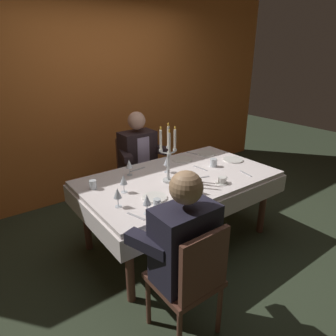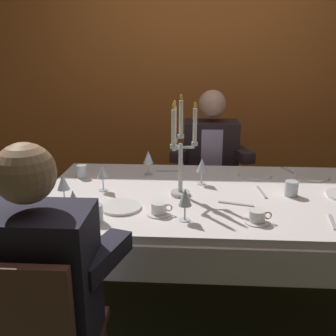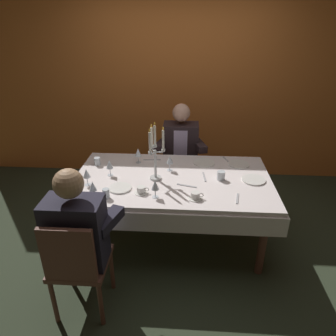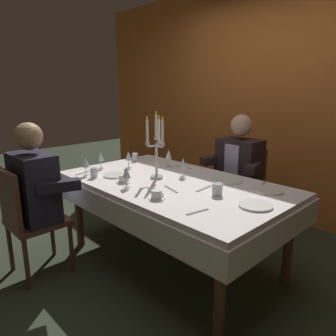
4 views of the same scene
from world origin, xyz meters
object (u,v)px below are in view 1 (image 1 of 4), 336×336
wine_glass_0 (147,200)px  wine_glass_2 (195,181)px  dinner_plate_0 (155,197)px  water_tumbler_1 (214,163)px  dinner_plate_2 (182,159)px  dining_table (179,187)px  coffee_cup_0 (178,192)px  wine_glass_3 (118,194)px  water_tumbler_0 (157,204)px  water_tumbler_2 (93,185)px  coffee_cup_1 (222,181)px  seated_diner_0 (185,244)px  candelabra (168,156)px  dinner_plate_3 (233,160)px  wine_glass_4 (129,164)px  wine_glass_1 (124,180)px  wine_glass_5 (167,161)px  seated_diner_1 (138,153)px  dinner_plate_1 (206,154)px

wine_glass_0 → wine_glass_2: bearing=5.8°
dinner_plate_0 → water_tumbler_1: water_tumbler_1 is taller
dinner_plate_2 → wine_glass_2: (-0.45, -0.72, 0.11)m
dining_table → coffee_cup_0: size_ratio=14.70×
wine_glass_0 → wine_glass_2: same height
wine_glass_3 → water_tumbler_1: bearing=8.5°
water_tumbler_0 → water_tumbler_2: size_ratio=1.04×
coffee_cup_1 → seated_diner_0: bearing=-149.6°
candelabra → water_tumbler_2: candelabra is taller
dinner_plate_3 → wine_glass_4: bearing=164.2°
dinner_plate_3 → dining_table: bearing=179.4°
wine_glass_1 → dinner_plate_2: bearing=19.9°
dinner_plate_0 → water_tumbler_1: bearing=14.4°
dining_table → wine_glass_2: size_ratio=11.83×
wine_glass_5 → water_tumbler_1: (0.50, -0.17, -0.07)m
wine_glass_0 → wine_glass_5: bearing=43.4°
wine_glass_2 → wine_glass_5: same height
candelabra → coffee_cup_1: (0.38, -0.34, -0.22)m
wine_glass_1 → wine_glass_3: 0.26m
candelabra → dinner_plate_0: candelabra is taller
dinner_plate_0 → seated_diner_0: 0.67m
seated_diner_1 → water_tumbler_1: bearing=-65.4°
water_tumbler_0 → coffee_cup_1: 0.77m
seated_diner_0 → wine_glass_2: bearing=44.2°
coffee_cup_0 → seated_diner_1: seated_diner_1 is taller
water_tumbler_0 → dinner_plate_2: bearing=41.0°
water_tumbler_1 → seated_diner_1: seated_diner_1 is taller
candelabra → dinner_plate_1: bearing=23.5°
dinner_plate_3 → dinner_plate_0: bearing=-169.1°
dinner_plate_0 → water_tumbler_2: 0.59m
wine_glass_0 → water_tumbler_2: bearing=102.7°
wine_glass_1 → wine_glass_2: same height
dinner_plate_0 → wine_glass_4: (0.08, 0.57, 0.11)m
dinner_plate_2 → dinner_plate_3: 0.58m
dinner_plate_0 → dinner_plate_2: same height
dining_table → dinner_plate_2: 0.49m
dinner_plate_0 → water_tumbler_0: (-0.09, -0.16, 0.04)m
water_tumbler_2 → candelabra: bearing=-22.9°
dinner_plate_1 → seated_diner_0: 1.81m
dinner_plate_3 → wine_glass_3: bearing=-173.2°
wine_glass_2 → water_tumbler_1: bearing=31.4°
coffee_cup_1 → seated_diner_0: size_ratio=0.11×
wine_glass_3 → wine_glass_4: size_ratio=1.00×
dinner_plate_3 → seated_diner_1: 1.15m
dinner_plate_1 → seated_diner_0: seated_diner_0 is taller
wine_glass_4 → wine_glass_5: (0.34, -0.16, 0.00)m
wine_glass_2 → candelabra: bearing=95.3°
dinner_plate_0 → dining_table: bearing=28.1°
wine_glass_0 → wine_glass_5: 0.85m
water_tumbler_0 → water_tumbler_1: size_ratio=1.01×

